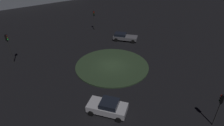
{
  "coord_description": "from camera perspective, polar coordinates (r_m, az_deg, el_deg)",
  "views": [
    {
      "loc": [
        23.02,
        4.15,
        14.37
      ],
      "look_at": [
        0.0,
        0.0,
        0.52
      ],
      "focal_mm": 30.21,
      "sensor_mm": 36.0,
      "label": 1
    }
  ],
  "objects": [
    {
      "name": "ground_plane",
      "position": [
        27.45,
        0.0,
        -0.93
      ],
      "size": [
        116.18,
        116.18,
        0.0
      ],
      "primitive_type": "plane",
      "color": "black"
    },
    {
      "name": "roundabout_island",
      "position": [
        27.41,
        0.0,
        -0.79
      ],
      "size": [
        10.6,
        10.6,
        0.16
      ],
      "primitive_type": "cylinder",
      "color": "#2D4228",
      "rests_on": "ground_plane"
    },
    {
      "name": "car_grey",
      "position": [
        35.46,
        3.7,
        7.93
      ],
      "size": [
        2.33,
        4.48,
        1.35
      ],
      "rotation": [
        0.0,
        0.0,
        1.5
      ],
      "color": "slate",
      "rests_on": "ground_plane"
    },
    {
      "name": "car_silver",
      "position": [
        19.68,
        -1.3,
        -13.09
      ],
      "size": [
        2.52,
        4.22,
        1.52
      ],
      "rotation": [
        0.0,
        0.0,
        -1.69
      ],
      "color": "silver",
      "rests_on": "ground_plane"
    },
    {
      "name": "traffic_light_south",
      "position": [
        30.69,
        -28.93,
        5.27
      ],
      "size": [
        0.32,
        0.37,
        4.46
      ],
      "rotation": [
        0.0,
        0.0,
        1.68
      ],
      "color": "#2D2D2D",
      "rests_on": "ground_plane"
    },
    {
      "name": "traffic_light_southwest",
      "position": [
        39.83,
        -5.48,
        13.76
      ],
      "size": [
        0.39,
        0.36,
        4.07
      ],
      "rotation": [
        0.0,
        0.0,
        0.43
      ],
      "color": "#2D2D2D",
      "rests_on": "ground_plane"
    },
    {
      "name": "traffic_light_northeast",
      "position": [
        19.73,
        29.91,
        -10.71
      ],
      "size": [
        0.38,
        0.39,
        3.71
      ],
      "rotation": [
        0.0,
        0.0,
        -2.23
      ],
      "color": "#2D2D2D",
      "rests_on": "ground_plane"
    }
  ]
}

